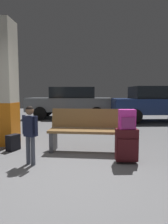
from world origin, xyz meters
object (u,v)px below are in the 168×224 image
at_px(suitcase, 127,145).
at_px(backpack_dark_floor, 13,143).
at_px(bench, 87,130).
at_px(parked_car_near, 158,103).
at_px(child, 30,129).
at_px(backpack_bright, 127,119).
at_px(structural_pillar, 3,84).
at_px(parked_car_far, 71,102).

distance_m(suitcase, backpack_dark_floor, 2.42).
distance_m(bench, parked_car_near, 5.59).
bearing_deg(suitcase, child, -173.59).
bearing_deg(backpack_bright, structural_pillar, 156.96).
bearing_deg(child, parked_car_near, 56.08).
relative_size(bench, backpack_dark_floor, 4.77).
height_order(bench, child, child).
bearing_deg(backpack_bright, suitcase, 114.14).
height_order(suitcase, parked_car_near, parked_car_near).
relative_size(structural_pillar, backpack_bright, 8.52).
relative_size(backpack_dark_floor, parked_car_far, 0.08).
bearing_deg(backpack_bright, backpack_dark_floor, 164.32).
xyz_separation_m(bench, suitcase, (0.72, -0.71, -0.12)).
bearing_deg(suitcase, backpack_dark_floor, 164.33).
height_order(bench, parked_car_far, parked_car_far).
bearing_deg(child, structural_pillar, 128.79).
bearing_deg(child, bench, 43.75).
bearing_deg(bench, structural_pillar, 167.29).
relative_size(suitcase, parked_car_far, 0.14).
bearing_deg(parked_car_near, bench, -121.08).
bearing_deg(parked_car_near, structural_pillar, -138.58).
relative_size(structural_pillar, parked_car_far, 0.70).
height_order(backpack_bright, parked_car_near, parked_car_near).
distance_m(bench, parked_car_far, 5.86).
xyz_separation_m(backpack_bright, parked_car_near, (2.16, 5.49, 0.03)).
xyz_separation_m(backpack_dark_floor, parked_car_far, (0.51, 5.80, 0.64)).
distance_m(backpack_dark_floor, parked_car_far, 5.86).
relative_size(structural_pillar, child, 2.86).
bearing_deg(structural_pillar, child, -51.21).
distance_m(child, parked_car_far, 6.64).
distance_m(backpack_dark_floor, parked_car_near, 6.62).
xyz_separation_m(bench, backpack_bright, (0.72, -0.71, 0.33)).
xyz_separation_m(structural_pillar, child, (1.08, -1.35, -0.81)).
xyz_separation_m(backpack_bright, child, (-1.65, -0.19, -0.15)).
distance_m(suitcase, child, 1.69).
bearing_deg(backpack_dark_floor, parked_car_far, 85.01).
xyz_separation_m(bench, child, (-0.93, -0.89, 0.18)).
relative_size(bench, parked_car_far, 0.39).
bearing_deg(child, backpack_dark_floor, 128.58).
bearing_deg(child, parked_car_far, 91.39).
bearing_deg(structural_pillar, bench, -12.71).
xyz_separation_m(suitcase, parked_car_far, (-1.81, 6.45, 0.48)).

